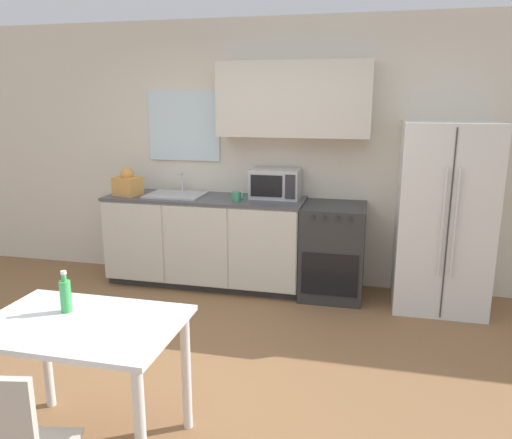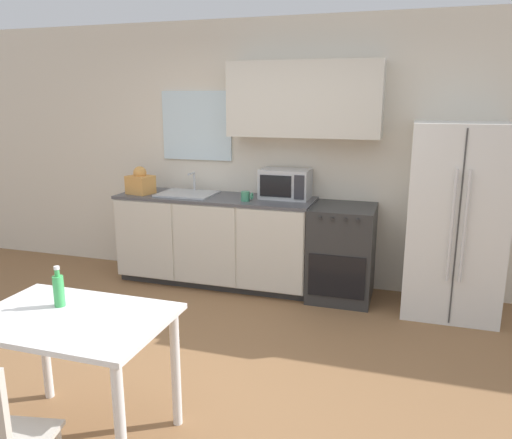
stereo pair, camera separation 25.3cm
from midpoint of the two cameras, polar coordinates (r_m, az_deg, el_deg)
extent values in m
plane|color=olive|center=(3.69, -8.98, -17.75)|extent=(12.00, 12.00, 0.00)
cube|color=beige|center=(5.24, -0.53, 7.45)|extent=(12.00, 0.06, 2.70)
cube|color=silver|center=(5.45, -9.56, 10.49)|extent=(0.79, 0.04, 0.72)
cube|color=beige|center=(4.95, 2.84, 13.54)|extent=(1.49, 0.32, 0.71)
cube|color=#333333|center=(5.41, -6.91, -6.72)|extent=(2.03, 0.55, 0.08)
cube|color=beige|center=(5.25, -7.16, -2.19)|extent=(2.03, 0.61, 0.83)
cube|color=beige|center=(5.25, -15.28, -2.56)|extent=(0.66, 0.01, 0.81)
cube|color=beige|center=(4.97, -8.41, -3.13)|extent=(0.66, 0.01, 0.81)
cube|color=beige|center=(4.77, -0.83, -3.71)|extent=(0.66, 0.01, 0.81)
cube|color=#4C4C51|center=(5.15, -7.30, 2.40)|extent=(2.05, 0.63, 0.03)
cube|color=#2D2D2D|center=(4.95, 7.34, -3.58)|extent=(0.60, 0.63, 0.92)
cube|color=black|center=(4.69, 6.86, -6.32)|extent=(0.52, 0.01, 0.40)
cylinder|color=#262626|center=(4.55, 4.94, 0.27)|extent=(0.03, 0.02, 0.03)
cylinder|color=#262626|center=(4.54, 6.29, 0.19)|extent=(0.03, 0.02, 0.03)
cylinder|color=#262626|center=(4.53, 7.80, 0.11)|extent=(0.03, 0.02, 0.03)
cylinder|color=#262626|center=(4.52, 9.17, 0.04)|extent=(0.03, 0.02, 0.03)
cube|color=silver|center=(4.82, 19.23, 0.24)|extent=(0.81, 0.69, 1.72)
cube|color=#3F3F3F|center=(4.48, 19.64, -0.77)|extent=(0.01, 0.01, 1.66)
cylinder|color=silver|center=(4.45, 19.07, -0.39)|extent=(0.02, 0.02, 0.95)
cylinder|color=silver|center=(4.46, 20.34, -0.46)|extent=(0.02, 0.02, 0.95)
cube|color=#B7BABC|center=(5.26, -10.51, 2.79)|extent=(0.58, 0.45, 0.02)
cylinder|color=silver|center=(5.41, -9.77, 4.28)|extent=(0.02, 0.02, 0.20)
cylinder|color=silver|center=(5.34, -10.10, 5.11)|extent=(0.02, 0.14, 0.02)
cube|color=#B7BABC|center=(5.03, 0.80, 4.12)|extent=(0.49, 0.31, 0.29)
cube|color=black|center=(4.89, -0.30, 3.84)|extent=(0.31, 0.01, 0.21)
cube|color=#2D2D33|center=(4.84, 2.43, 3.73)|extent=(0.10, 0.01, 0.24)
cylinder|color=#3F8C66|center=(4.89, -3.75, 2.64)|extent=(0.09, 0.09, 0.10)
torus|color=#3F8C66|center=(4.87, -2.99, 2.66)|extent=(0.02, 0.07, 0.07)
cube|color=#DB994C|center=(5.38, -15.77, 3.68)|extent=(0.29, 0.27, 0.19)
sphere|color=#DB994C|center=(5.36, -15.86, 5.01)|extent=(0.17, 0.17, 0.14)
cube|color=white|center=(2.90, -21.81, -11.12)|extent=(1.05, 0.71, 0.03)
cylinder|color=white|center=(2.65, -15.97, -22.75)|extent=(0.06, 0.06, 0.73)
cylinder|color=white|center=(3.53, -24.84, -13.71)|extent=(0.06, 0.06, 0.73)
cylinder|color=white|center=(3.08, -10.43, -16.74)|extent=(0.06, 0.06, 0.73)
cylinder|color=#3FB259|center=(3.02, -23.22, -8.11)|extent=(0.06, 0.06, 0.18)
cylinder|color=#3FB259|center=(2.98, -23.41, -6.14)|extent=(0.03, 0.03, 0.04)
cylinder|color=white|center=(2.97, -23.47, -5.61)|extent=(0.03, 0.03, 0.02)
camera|label=1|loc=(0.13, -91.98, -0.48)|focal=35.00mm
camera|label=2|loc=(0.13, 88.02, 0.48)|focal=35.00mm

